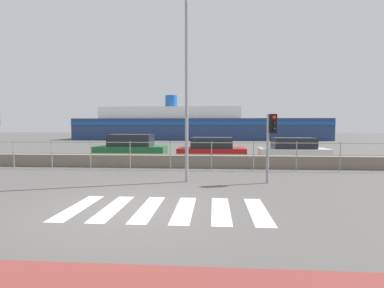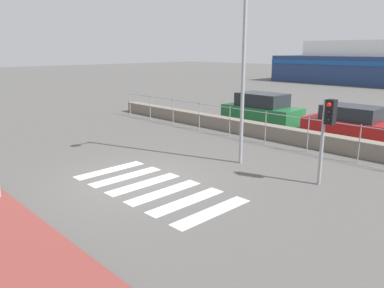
% 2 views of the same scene
% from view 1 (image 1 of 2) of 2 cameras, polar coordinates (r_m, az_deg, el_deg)
% --- Properties ---
extents(ground_plane, '(160.00, 160.00, 0.00)m').
position_cam_1_polar(ground_plane, '(7.78, -11.23, -11.97)').
color(ground_plane, '#565451').
extents(crosswalk, '(4.95, 2.40, 0.01)m').
position_cam_1_polar(crosswalk, '(7.61, -4.96, -12.25)').
color(crosswalk, silver).
rests_on(crosswalk, ground_plane).
extents(seawall, '(21.33, 0.55, 0.60)m').
position_cam_1_polar(seawall, '(14.91, -3.64, -3.28)').
color(seawall, slate).
rests_on(seawall, ground_plane).
extents(harbor_fence, '(19.23, 0.04, 1.35)m').
position_cam_1_polar(harbor_fence, '(13.99, -4.14, -1.37)').
color(harbor_fence, gray).
rests_on(harbor_fence, ground_plane).
extents(traffic_light_far, '(0.34, 0.32, 2.48)m').
position_cam_1_polar(traffic_light_far, '(11.01, 14.85, 2.13)').
color(traffic_light_far, gray).
rests_on(traffic_light_far, ground_plane).
extents(streetlamp, '(0.32, 1.01, 6.55)m').
position_cam_1_polar(streetlamp, '(10.94, -1.11, 13.72)').
color(streetlamp, gray).
rests_on(streetlamp, ground_plane).
extents(ferry_boat, '(36.22, 7.66, 6.55)m').
position_cam_1_polar(ferry_boat, '(44.87, 0.46, 3.48)').
color(ferry_boat, navy).
rests_on(ferry_boat, ground_plane).
extents(parked_car_green, '(4.18, 1.87, 1.54)m').
position_cam_1_polar(parked_car_green, '(18.39, -11.50, -0.95)').
color(parked_car_green, '#1E6633').
rests_on(parked_car_green, ground_plane).
extents(parked_car_red, '(3.98, 1.81, 1.37)m').
position_cam_1_polar(parked_car_red, '(17.71, 3.73, -1.28)').
color(parked_car_red, '#B21919').
rests_on(parked_car_red, ground_plane).
extents(parked_car_white, '(3.88, 1.72, 1.37)m').
position_cam_1_polar(parked_car_white, '(18.30, 18.71, -1.31)').
color(parked_car_white, silver).
rests_on(parked_car_white, ground_plane).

